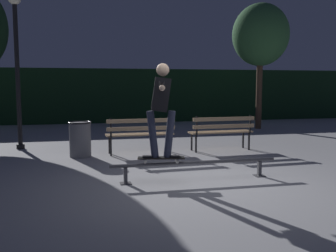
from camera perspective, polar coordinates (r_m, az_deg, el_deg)
ground_plane at (r=6.32m, az=4.70°, el=-8.58°), size 90.00×90.00×0.00m
hedge_backdrop at (r=16.89m, az=-6.47°, el=4.64°), size 24.00×1.20×2.33m
grind_rail at (r=6.45m, az=4.17°, el=-5.94°), size 2.92×0.18×0.33m
skateboard at (r=6.28m, az=-1.05°, el=-4.92°), size 0.80×0.34×0.09m
skateboarder at (r=6.17m, az=-1.04°, el=3.64°), size 0.63×1.39×1.56m
park_bench_leftmost at (r=8.81m, az=-4.23°, el=-0.83°), size 1.62×0.49×0.88m
park_bench_left_center at (r=9.33m, az=8.21°, el=-0.49°), size 1.62×0.49×0.88m
tree_far_right at (r=14.53m, az=13.90°, el=13.23°), size 2.06×2.06×4.60m
lamp_post_left at (r=10.20m, az=-22.06°, el=10.64°), size 0.32×0.32×3.90m
trash_can at (r=8.69m, az=-13.23°, el=-1.90°), size 0.52×0.52×0.80m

